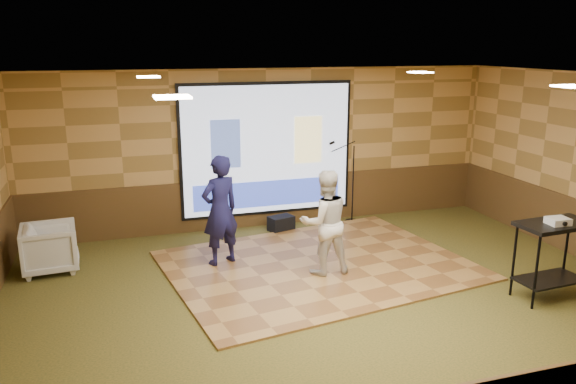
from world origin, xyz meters
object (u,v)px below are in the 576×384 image
object	(u,v)px
player_right	(325,222)
player_left	(220,210)
mic_stand	(350,198)
projector_screen	(267,151)
projector	(558,221)
duffel_bag	(281,223)
banquet_chair	(50,248)
dance_floor	(318,265)
av_table	(554,244)

from	to	relation	value
player_right	player_left	bearing A→B (deg)	-30.04
player_right	mic_stand	world-z (taller)	mic_stand
projector_screen	mic_stand	size ratio (longest dim) A/B	2.01
player_left	mic_stand	world-z (taller)	player_left
projector	duffel_bag	world-z (taller)	projector
mic_stand	banquet_chair	world-z (taller)	mic_stand
projector_screen	dance_floor	xyz separation A→B (m)	(0.22, -2.25, -1.46)
player_right	duffel_bag	xyz separation A→B (m)	(-0.04, 2.18, -0.69)
projector	banquet_chair	bearing A→B (deg)	157.75
dance_floor	player_right	size ratio (longest dim) A/B	2.85
dance_floor	duffel_bag	distance (m)	1.87
duffel_bag	mic_stand	bearing A→B (deg)	4.74
duffel_bag	projector	bearing A→B (deg)	-55.86
banquet_chair	duffel_bag	size ratio (longest dim) A/B	1.81
projector_screen	banquet_chair	size ratio (longest dim) A/B	4.06
dance_floor	player_right	xyz separation A→B (m)	(-0.02, -0.32, 0.82)
av_table	dance_floor	bearing A→B (deg)	142.80
player_left	projector	xyz separation A→B (m)	(4.07, -2.61, 0.24)
projector_screen	mic_stand	xyz separation A→B (m)	(1.60, -0.27, -0.98)
projector_screen	banquet_chair	xyz separation A→B (m)	(-3.81, -1.19, -1.10)
player_left	banquet_chair	world-z (taller)	player_left
player_right	mic_stand	xyz separation A→B (m)	(1.41, 2.30, -0.34)
dance_floor	player_right	world-z (taller)	player_right
player_right	av_table	xyz separation A→B (m)	(2.69, -1.70, -0.04)
projector_screen	player_left	world-z (taller)	projector_screen
player_right	duffel_bag	world-z (taller)	player_right
mic_stand	dance_floor	bearing A→B (deg)	-135.26
dance_floor	player_right	distance (m)	0.88
player_right	mic_stand	bearing A→B (deg)	-121.07
projector	duffel_bag	size ratio (longest dim) A/B	0.61
projector_screen	banquet_chair	distance (m)	4.15
player_left	dance_floor	bearing A→B (deg)	137.96
av_table	player_left	bearing A→B (deg)	148.34
player_right	projector	xyz separation A→B (m)	(2.64, -1.77, 0.31)
av_table	duffel_bag	bearing A→B (deg)	125.10
player_right	projector_screen	bearing A→B (deg)	-85.37
player_left	mic_stand	xyz separation A→B (m)	(2.84, 1.46, -0.41)
player_right	av_table	world-z (taller)	player_right
player_right	av_table	bearing A→B (deg)	148.03
av_table	duffel_bag	size ratio (longest dim) A/B	2.44
player_left	player_right	world-z (taller)	player_left
player_right	dance_floor	bearing A→B (deg)	-93.68
av_table	banquet_chair	bearing A→B (deg)	155.31
banquet_chair	mic_stand	bearing A→B (deg)	-85.20
player_left	projector	size ratio (longest dim) A/B	6.40
dance_floor	banquet_chair	distance (m)	4.18
player_left	av_table	xyz separation A→B (m)	(4.12, -2.54, -0.11)
dance_floor	mic_stand	bearing A→B (deg)	55.05
mic_stand	banquet_chair	distance (m)	5.49
dance_floor	duffel_bag	xyz separation A→B (m)	(-0.07, 1.86, 0.12)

